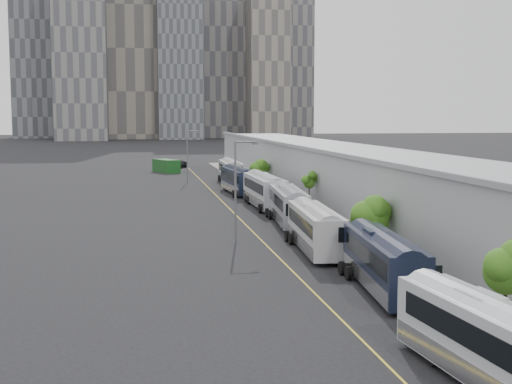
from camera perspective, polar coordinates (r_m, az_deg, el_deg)
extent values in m
cube|color=gray|center=(78.22, 6.13, -1.73)|extent=(10.00, 170.00, 0.12)
cube|color=gold|center=(76.09, -1.51, -1.96)|extent=(0.12, 160.00, 0.02)
cube|color=gray|center=(79.01, 8.95, 0.75)|extent=(12.00, 160.00, 6.80)
cube|color=gray|center=(78.82, 8.98, 2.52)|extent=(12.45, 160.40, 2.57)
cube|color=gray|center=(77.09, 4.82, 3.35)|extent=(0.30, 160.00, 0.40)
cube|color=slate|center=(322.53, -13.90, 12.50)|extent=(22.00, 22.00, 95.00)
cube|color=gray|center=(343.16, -9.74, 14.30)|extent=(26.00, 24.00, 120.00)
cube|color=slate|center=(331.50, -6.16, 11.16)|extent=(20.00, 20.00, 80.00)
cube|color=slate|center=(354.35, -3.06, 12.89)|extent=(24.00, 24.00, 105.00)
cube|color=gray|center=(330.99, 0.95, 10.34)|extent=(18.00, 18.00, 70.00)
cube|color=slate|center=(364.86, -16.66, 12.85)|extent=(28.00, 26.00, 110.00)
cube|color=slate|center=(369.34, 2.59, 11.45)|extent=(22.00, 22.00, 90.00)
cube|color=silver|center=(29.68, 18.68, -11.64)|extent=(3.53, 12.40, 2.96)
cube|color=black|center=(29.37, 18.90, -10.75)|extent=(3.46, 10.94, 1.01)
cube|color=silver|center=(29.98, 18.62, -13.37)|extent=(3.55, 12.16, 0.95)
cube|color=silver|center=(30.45, 17.53, -7.98)|extent=(1.40, 2.17, 0.28)
cube|color=black|center=(44.39, 10.12, -5.51)|extent=(3.59, 12.47, 2.98)
cube|color=black|center=(44.12, 10.22, -4.88)|extent=(3.51, 11.00, 1.01)
cube|color=silver|center=(44.60, 10.10, -6.71)|extent=(3.61, 12.23, 0.95)
cube|color=black|center=(45.42, 9.56, -3.15)|extent=(1.42, 2.19, 0.28)
cube|color=silver|center=(56.46, 4.76, -2.92)|extent=(3.30, 12.63, 3.03)
cube|color=black|center=(56.20, 4.81, -2.40)|extent=(3.27, 11.14, 1.03)
cube|color=silver|center=(56.62, 4.75, -3.89)|extent=(3.33, 12.38, 0.97)
cube|color=silver|center=(57.61, 4.42, -1.07)|extent=(1.38, 2.19, 0.29)
cube|color=gray|center=(70.65, 2.61, -1.05)|extent=(3.57, 12.89, 3.08)
cube|color=black|center=(70.39, 2.65, -0.62)|extent=(3.50, 11.38, 1.05)
cube|color=silver|center=(70.78, 2.61, -1.84)|extent=(3.59, 12.64, 0.99)
cube|color=gray|center=(71.89, 2.37, 0.43)|extent=(1.44, 2.25, 0.29)
cube|color=#B6BBC1|center=(83.31, 0.67, 0.13)|extent=(2.95, 13.56, 3.27)
cube|color=black|center=(83.05, 0.69, 0.52)|extent=(2.98, 11.94, 1.11)
cube|color=silver|center=(83.43, 0.67, -0.59)|extent=(2.99, 13.29, 1.05)
cube|color=#B6BBC1|center=(84.67, 0.48, 1.44)|extent=(1.39, 2.31, 0.31)
cube|color=black|center=(98.04, -1.43, 0.95)|extent=(3.36, 12.74, 3.05)
cube|color=black|center=(97.80, -1.42, 1.26)|extent=(3.32, 11.24, 1.04)
cube|color=silver|center=(98.13, -1.43, 0.38)|extent=(3.38, 12.49, 0.98)
cube|color=black|center=(99.34, -1.55, 1.99)|extent=(1.40, 2.21, 0.29)
cube|color=#BEBEC0|center=(112.25, -2.03, 1.63)|extent=(2.80, 13.01, 3.14)
cube|color=black|center=(112.01, -2.02, 1.92)|extent=(2.84, 11.46, 1.07)
cube|color=silver|center=(112.33, -2.03, 1.12)|extent=(2.84, 12.75, 1.01)
cube|color=#BEBEC0|center=(113.61, -2.13, 2.56)|extent=(1.33, 2.22, 0.30)
cylinder|color=black|center=(37.25, 19.31, -8.18)|extent=(0.18, 0.18, 3.45)
sphere|color=#2E6216|center=(36.86, 19.41, -5.50)|extent=(2.26, 2.26, 2.26)
cylinder|color=black|center=(54.71, 9.07, -3.55)|extent=(0.18, 0.18, 3.15)
sphere|color=#2E6216|center=(54.44, 9.10, -1.73)|extent=(2.96, 2.96, 2.96)
cylinder|color=black|center=(76.49, 4.27, -0.47)|extent=(0.18, 0.18, 3.88)
sphere|color=#2E6216|center=(76.30, 4.28, 0.88)|extent=(1.25, 1.25, 1.25)
cylinder|color=black|center=(102.66, 0.23, 0.98)|extent=(0.18, 0.18, 3.01)
sphere|color=#2E6216|center=(102.53, 0.23, 1.89)|extent=(2.55, 2.55, 2.55)
cylinder|color=#59595E|center=(59.47, -1.66, -0.04)|extent=(0.18, 0.18, 8.64)
cylinder|color=#59595E|center=(59.30, -0.81, 4.03)|extent=(1.80, 0.14, 0.14)
cube|color=#59595E|center=(59.43, -0.04, 3.89)|extent=(0.50, 0.22, 0.18)
cylinder|color=#59595E|center=(113.84, -5.52, 2.81)|extent=(0.18, 0.18, 8.37)
cylinder|color=#59595E|center=(113.75, -5.09, 4.87)|extent=(1.80, 0.14, 0.14)
cube|color=#59595E|center=(113.82, -4.69, 4.80)|extent=(0.50, 0.22, 0.18)
cube|color=#144317|center=(135.84, -7.19, 2.08)|extent=(5.14, 7.09, 2.48)
imported|color=black|center=(146.80, -6.37, 2.23)|extent=(4.86, 6.49, 1.64)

